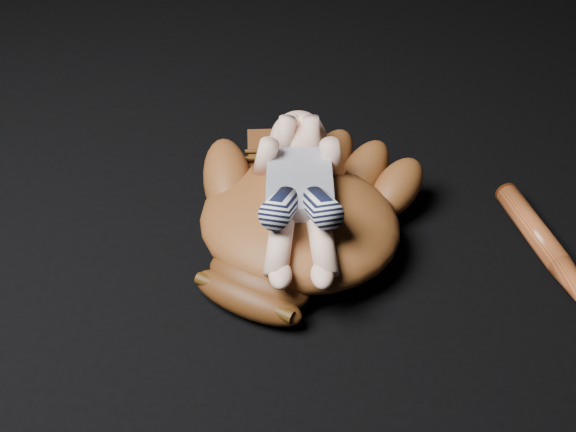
# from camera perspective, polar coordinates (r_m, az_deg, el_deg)

# --- Properties ---
(baseball_glove) EXTENTS (0.59, 0.62, 0.15)m
(baseball_glove) POSITION_cam_1_polar(r_m,az_deg,el_deg) (1.21, 0.90, 0.11)
(baseball_glove) COLOR #603014
(baseball_glove) RESTS_ON ground
(newborn_baby) EXTENTS (0.22, 0.40, 0.16)m
(newborn_baby) POSITION_cam_1_polar(r_m,az_deg,el_deg) (1.17, 0.95, 2.03)
(newborn_baby) COLOR #ECB498
(newborn_baby) RESTS_ON baseball_glove
(baseball_bat) EXTENTS (0.18, 0.44, 0.04)m
(baseball_bat) POSITION_cam_1_polar(r_m,az_deg,el_deg) (1.27, 21.23, -4.37)
(baseball_bat) COLOR #9B441E
(baseball_bat) RESTS_ON ground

